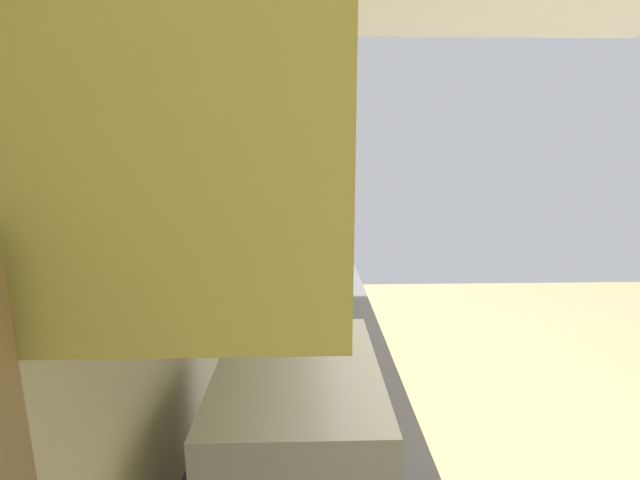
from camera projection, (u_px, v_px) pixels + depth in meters
The scene contains 6 objects.
wall_back at pixel (224, 238), 1.87m from camera, with size 4.30×0.12×2.61m, color beige.
counter_run at pixel (309, 467), 1.70m from camera, with size 3.44×0.63×0.92m.
upper_cabinets at pixel (268, 99), 1.41m from camera, with size 2.12×0.35×0.73m.
oven_range at pixel (311, 292), 3.70m from camera, with size 0.66×0.66×1.10m.
microwave at pixel (300, 438), 0.91m from camera, with size 0.47×0.33×0.34m.
bowl at pixel (316, 283), 2.40m from camera, with size 0.13×0.13×0.06m.
Camera 1 is at (-1.84, 1.23, 1.69)m, focal length 24.48 mm.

